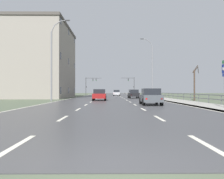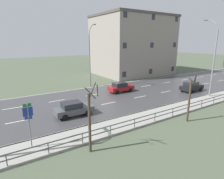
% 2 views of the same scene
% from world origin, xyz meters
% --- Properties ---
extents(ground_plane, '(160.00, 160.00, 0.12)m').
position_xyz_m(ground_plane, '(0.00, 48.00, -0.06)').
color(ground_plane, '#4C5642').
extents(road_asphalt_strip, '(14.00, 120.00, 0.03)m').
position_xyz_m(road_asphalt_strip, '(0.00, 60.00, 0.01)').
color(road_asphalt_strip, '#3D3D3F').
rests_on(road_asphalt_strip, ground).
extents(sidewalk_right, '(3.00, 120.00, 0.12)m').
position_xyz_m(sidewalk_right, '(8.43, 60.00, 0.06)').
color(sidewalk_right, gray).
rests_on(sidewalk_right, ground).
extents(guardrail, '(0.07, 36.63, 1.00)m').
position_xyz_m(guardrail, '(9.85, 21.83, 0.71)').
color(guardrail, '#515459').
rests_on(guardrail, ground).
extents(street_lamp_midground, '(2.25, 0.24, 10.84)m').
position_xyz_m(street_lamp_midground, '(7.47, 37.71, 5.33)').
color(street_lamp_midground, slate).
rests_on(street_lamp_midground, ground).
extents(street_lamp_left_bank, '(2.44, 0.24, 10.54)m').
position_xyz_m(street_lamp_left_bank, '(-7.45, 25.87, 5.16)').
color(street_lamp_left_bank, slate).
rests_on(street_lamp_left_bank, ground).
extents(highway_sign, '(0.09, 0.68, 3.64)m').
position_xyz_m(highway_sign, '(8.39, 13.13, 2.34)').
color(highway_sign, slate).
rests_on(highway_sign, ground).
extents(traffic_signal_right, '(4.41, 0.36, 5.81)m').
position_xyz_m(traffic_signal_right, '(7.13, 71.78, 3.79)').
color(traffic_signal_right, '#38383A').
rests_on(traffic_signal_right, ground).
extents(traffic_signal_left, '(5.20, 0.36, 5.71)m').
position_xyz_m(traffic_signal_left, '(-6.59, 70.89, 3.95)').
color(traffic_signal_left, '#38383A').
rests_on(traffic_signal_left, ground).
extents(car_near_right, '(2.02, 4.19, 1.57)m').
position_xyz_m(car_near_right, '(1.77, 58.78, 0.80)').
color(car_near_right, '#B7B7BC').
rests_on(car_near_right, ground).
extents(car_far_left, '(1.92, 4.15, 1.57)m').
position_xyz_m(car_far_left, '(4.24, 38.19, 0.80)').
color(car_far_left, black).
rests_on(car_far_left, ground).
extents(car_far_right, '(1.91, 4.14, 1.57)m').
position_xyz_m(car_far_right, '(3.83, 18.24, 0.80)').
color(car_far_right, '#474C51').
rests_on(car_far_right, ground).
extents(car_distant, '(1.85, 4.10, 1.57)m').
position_xyz_m(car_distant, '(-1.51, 28.23, 0.80)').
color(car_distant, maroon).
rests_on(car_distant, ground).
extents(brick_building, '(13.84, 17.20, 13.83)m').
position_xyz_m(brick_building, '(-14.88, 40.97, 6.92)').
color(brick_building, gray).
rests_on(brick_building, ground).
extents(bare_tree_mid, '(0.78, 1.27, 4.86)m').
position_xyz_m(bare_tree_mid, '(11.47, 27.43, 2.40)').
color(bare_tree_mid, '#423328').
rests_on(bare_tree_mid, ground).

